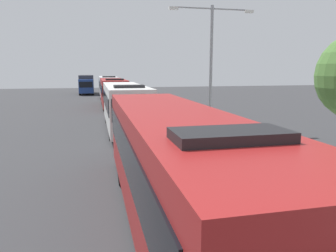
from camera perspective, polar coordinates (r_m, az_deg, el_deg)
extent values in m
cube|color=maroon|center=(8.40, 1.01, -6.46)|extent=(2.50, 11.69, 2.70)
cube|color=black|center=(8.69, 9.19, -3.63)|extent=(0.04, 10.75, 1.00)
cube|color=black|center=(8.11, -7.76, -4.60)|extent=(0.04, 10.75, 1.00)
cube|color=gold|center=(9.04, 9.04, -10.73)|extent=(0.03, 11.10, 0.36)
cube|color=black|center=(4.82, 11.14, -1.62)|extent=(1.75, 0.90, 0.16)
cylinder|color=black|center=(11.99, 2.41, -7.35)|extent=(0.28, 1.00, 1.00)
cylinder|color=black|center=(11.63, -8.21, -8.01)|extent=(0.28, 1.00, 1.00)
cube|color=silver|center=(22.14, -7.83, 3.80)|extent=(2.50, 10.90, 2.70)
cube|color=black|center=(22.25, -4.58, 4.80)|extent=(0.04, 10.03, 1.00)
cube|color=black|center=(22.03, -11.15, 4.58)|extent=(0.04, 10.03, 1.00)
cube|color=black|center=(16.70, -6.14, 2.84)|extent=(2.30, 0.04, 1.20)
cube|color=orange|center=(22.39, -4.52, 1.86)|extent=(0.03, 10.36, 0.36)
cube|color=black|center=(18.78, -7.02, 7.08)|extent=(1.75, 0.90, 0.16)
cylinder|color=black|center=(19.13, -3.54, -0.75)|extent=(0.28, 1.00, 1.00)
cylinder|color=black|center=(18.91, -10.13, -1.02)|extent=(0.28, 1.00, 1.00)
cylinder|color=black|center=(25.36, -5.90, 1.90)|extent=(0.28, 1.00, 1.00)
cylinder|color=black|center=(25.19, -10.88, 1.71)|extent=(0.28, 1.00, 1.00)
cube|color=maroon|center=(35.62, -9.82, 6.10)|extent=(2.50, 10.69, 2.70)
cube|color=black|center=(35.69, -7.79, 6.72)|extent=(0.04, 9.84, 1.00)
cube|color=black|center=(35.55, -11.90, 6.59)|extent=(0.04, 9.84, 1.00)
cube|color=black|center=(30.26, -9.26, 6.00)|extent=(2.30, 0.04, 1.20)
cube|color=black|center=(35.78, -7.73, 4.88)|extent=(0.03, 10.16, 0.36)
cube|color=black|center=(32.35, -9.58, 8.25)|extent=(1.75, 0.90, 0.16)
cylinder|color=black|center=(32.52, -7.49, 3.67)|extent=(0.28, 1.00, 1.00)
cylinder|color=black|center=(32.38, -11.37, 3.53)|extent=(0.28, 1.00, 1.00)
cylinder|color=black|center=(38.72, -8.39, 4.66)|extent=(0.28, 1.00, 1.00)
cylinder|color=black|center=(38.60, -11.65, 4.55)|extent=(0.28, 1.00, 1.00)
cube|color=silver|center=(48.53, -10.70, 7.10)|extent=(2.50, 11.66, 2.70)
cube|color=black|center=(48.58, -9.20, 7.56)|extent=(0.04, 10.73, 1.00)
cube|color=black|center=(48.48, -12.22, 7.46)|extent=(0.04, 10.73, 1.00)
cube|color=black|center=(42.68, -10.38, 7.12)|extent=(2.30, 0.04, 1.20)
cube|color=navy|center=(48.64, -9.15, 6.21)|extent=(0.03, 11.08, 0.36)
cube|color=black|center=(44.99, -10.57, 8.70)|extent=(1.75, 0.90, 0.16)
cylinder|color=black|center=(45.07, -9.05, 5.40)|extent=(0.28, 1.00, 1.00)
cylinder|color=black|center=(44.97, -11.86, 5.30)|extent=(0.28, 1.00, 1.00)
cylinder|color=black|center=(51.85, -9.58, 5.98)|extent=(0.28, 1.00, 1.00)
cylinder|color=black|center=(51.77, -12.03, 5.90)|extent=(0.28, 1.00, 1.00)
cube|color=#B7B7BC|center=(14.81, 9.86, -3.30)|extent=(1.84, 4.83, 0.80)
cube|color=#B7B7BC|center=(14.79, 9.73, -0.15)|extent=(1.62, 2.80, 0.80)
cube|color=black|center=(14.79, 9.73, -0.15)|extent=(1.66, 2.90, 0.44)
sphere|color=#F9EFCC|center=(12.44, 12.05, -5.49)|extent=(0.18, 0.18, 0.18)
sphere|color=#F9EFCC|center=(12.89, 16.15, -5.12)|extent=(0.18, 0.18, 0.18)
cylinder|color=black|center=(13.26, 9.03, -6.43)|extent=(0.22, 0.70, 0.70)
cylinder|color=black|center=(13.94, 15.33, -5.85)|extent=(0.22, 0.70, 0.70)
cylinder|color=black|center=(15.98, 5.03, -3.49)|extent=(0.22, 0.70, 0.70)
cylinder|color=black|center=(16.55, 10.45, -3.15)|extent=(0.22, 0.70, 0.70)
cube|color=navy|center=(53.04, -14.48, 6.92)|extent=(2.30, 1.80, 2.20)
cube|color=#333338|center=(56.85, -14.41, 7.47)|extent=(2.35, 5.86, 2.70)
cube|color=black|center=(52.11, -14.52, 7.20)|extent=(2.07, 0.04, 0.90)
cylinder|color=black|center=(53.13, -15.55, 5.80)|extent=(0.26, 0.90, 0.90)
cylinder|color=black|center=(53.08, -13.32, 5.89)|extent=(0.26, 0.90, 0.90)
cylinder|color=black|center=(58.16, -15.34, 6.15)|extent=(0.26, 0.90, 0.90)
cylinder|color=black|center=(58.11, -13.30, 6.23)|extent=(0.26, 0.90, 0.90)
cylinder|color=gray|center=(20.97, 7.69, 10.02)|extent=(0.20, 0.20, 7.90)
cylinder|color=gray|center=(20.91, 4.52, 20.41)|extent=(2.50, 0.10, 0.10)
cube|color=silver|center=(20.57, 0.97, 20.39)|extent=(0.56, 0.28, 0.16)
cylinder|color=gray|center=(21.77, 11.21, 19.84)|extent=(2.50, 0.10, 0.10)
cube|color=silver|center=(22.28, 14.32, 19.29)|extent=(0.56, 0.28, 0.16)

